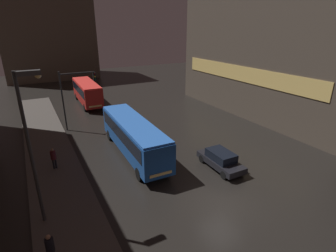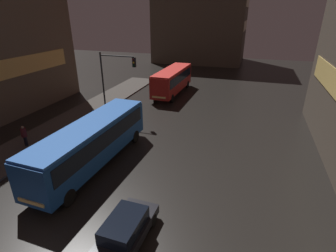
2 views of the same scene
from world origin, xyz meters
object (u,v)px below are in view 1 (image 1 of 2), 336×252
traffic_light_main (74,90)px  street_lamp_sidewalk (31,130)px  bus_near (133,134)px  pedestrian_near (53,157)px  bus_far (87,91)px  car_taxi (221,160)px  pedestrian_mid (50,247)px

traffic_light_main → street_lamp_sidewalk: street_lamp_sidewalk is taller
bus_near → traffic_light_main: 9.81m
pedestrian_near → bus_far: bearing=156.1°
street_lamp_sidewalk → bus_far: bearing=71.9°
street_lamp_sidewalk → pedestrian_near: bearing=79.7°
pedestrian_near → street_lamp_sidewalk: bearing=-13.7°
bus_far → traffic_light_main: traffic_light_main is taller
car_taxi → traffic_light_main: bearing=-59.4°
bus_far → pedestrian_near: (-6.71, -17.91, -0.79)m
bus_far → street_lamp_sidewalk: street_lamp_sidewalk is taller
car_taxi → bus_far: bearing=-76.9°
car_taxi → traffic_light_main: traffic_light_main is taller
car_taxi → bus_near: bearing=-46.0°
bus_near → pedestrian_near: size_ratio=6.46×
traffic_light_main → pedestrian_near: bearing=-112.5°
bus_near → bus_far: (0.12, 18.39, 0.03)m
pedestrian_near → street_lamp_sidewalk: 7.71m
car_taxi → pedestrian_mid: (-13.07, -3.57, 0.49)m
street_lamp_sidewalk → bus_near: bearing=36.0°
bus_far → traffic_light_main: bearing=72.7°
bus_near → car_taxi: (5.23, -5.63, -1.21)m
bus_near → pedestrian_near: (-6.60, 0.48, -0.76)m
bus_far → pedestrian_mid: 28.72m
pedestrian_near → pedestrian_mid: bearing=-10.7°
car_taxi → pedestrian_near: (-11.82, 6.11, 0.46)m
bus_near → street_lamp_sidewalk: bearing=37.9°
bus_far → pedestrian_mid: size_ratio=5.44×
bus_far → pedestrian_near: bus_far is taller
bus_near → car_taxi: bearing=134.8°
car_taxi → pedestrian_mid: 13.55m
pedestrian_mid → traffic_light_main: traffic_light_main is taller
bus_far → traffic_light_main: 10.20m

